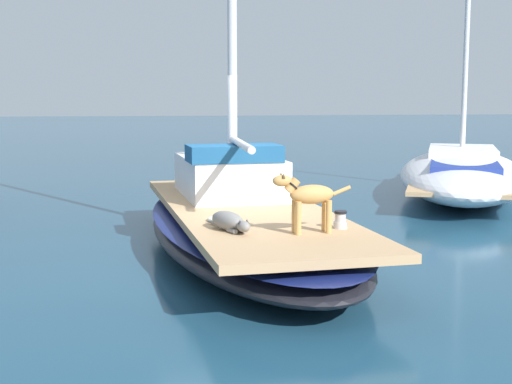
{
  "coord_description": "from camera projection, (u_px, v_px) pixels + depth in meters",
  "views": [
    {
      "loc": [
        -1.23,
        -9.94,
        2.26
      ],
      "look_at": [
        0.0,
        -1.0,
        1.01
      ],
      "focal_mm": 50.95,
      "sensor_mm": 36.0,
      "label": 1
    }
  ],
  "objects": [
    {
      "name": "dog_tan",
      "position": [
        308.0,
        197.0,
        8.21
      ],
      "size": [
        0.94,
        0.28,
        0.7
      ],
      "color": "tan",
      "rests_on": "sailboat_main"
    },
    {
      "name": "moored_boat_starboard_side",
      "position": [
        462.0,
        172.0,
        15.97
      ],
      "size": [
        5.38,
        8.16,
        5.79
      ],
      "color": "white",
      "rests_on": "ground"
    },
    {
      "name": "mast_main",
      "position": [
        233.0,
        4.0,
        10.46
      ],
      "size": [
        0.14,
        2.27,
        6.38
      ],
      "color": "silver",
      "rests_on": "sailboat_main"
    },
    {
      "name": "sailboat_main",
      "position": [
        246.0,
        230.0,
        10.19
      ],
      "size": [
        3.24,
        7.46,
        0.66
      ],
      "color": "black",
      "rests_on": "ground"
    },
    {
      "name": "coiled_rope",
      "position": [
        220.0,
        219.0,
        9.05
      ],
      "size": [
        0.32,
        0.32,
        0.04
      ],
      "primitive_type": "torus",
      "color": "beige",
      "rests_on": "sailboat_main"
    },
    {
      "name": "deck_winch",
      "position": [
        340.0,
        220.0,
        8.54
      ],
      "size": [
        0.16,
        0.16,
        0.21
      ],
      "color": "#B7B7BC",
      "rests_on": "sailboat_main"
    },
    {
      "name": "cabin_house",
      "position": [
        229.0,
        174.0,
        11.17
      ],
      "size": [
        1.62,
        2.35,
        0.84
      ],
      "color": "silver",
      "rests_on": "sailboat_main"
    },
    {
      "name": "ground_plane",
      "position": [
        246.0,
        253.0,
        10.23
      ],
      "size": [
        120.0,
        120.0,
        0.0
      ],
      "primitive_type": "plane",
      "color": "navy"
    },
    {
      "name": "dog_grey",
      "position": [
        229.0,
        221.0,
        8.42
      ],
      "size": [
        0.48,
        0.91,
        0.22
      ],
      "color": "gray",
      "rests_on": "sailboat_main"
    }
  ]
}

